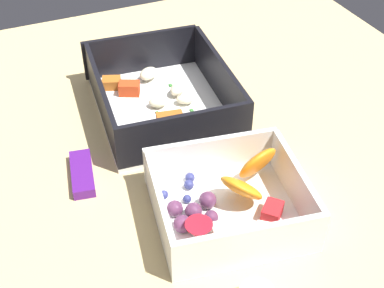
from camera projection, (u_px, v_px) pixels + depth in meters
table_surface at (192, 153)px, 64.25cm from camera, size 80.00×80.00×2.00cm
pasta_container at (162, 99)px, 68.04cm from camera, size 21.82×18.12×6.35cm
fruit_bowl at (230, 202)px, 53.95cm from camera, size 15.95×17.04×5.64cm
candy_bar at (83, 175)px, 58.95cm from camera, size 7.31×3.57×1.20cm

